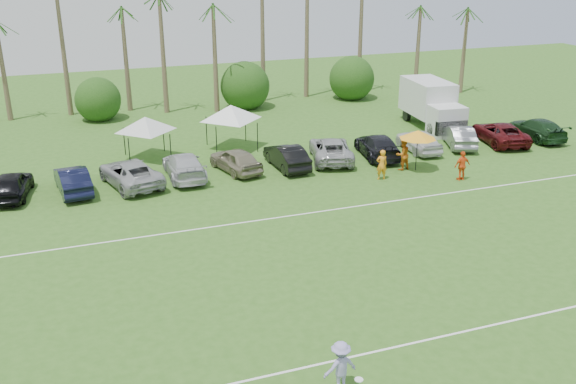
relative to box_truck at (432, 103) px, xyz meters
name	(u,v)px	position (x,y,z in m)	size (l,w,h in m)	color
field_lines	(307,273)	(-17.48, -18.64, -1.82)	(80.00, 12.10, 0.01)	white
palm_tree_2	(0,1)	(-29.48, 11.36, 7.39)	(2.40, 2.40, 10.90)	brown
palm_tree_4	(116,21)	(-21.48, 11.36, 5.66)	(2.40, 2.40, 8.90)	brown
palm_tree_5	(167,8)	(-17.48, 11.36, 6.53)	(2.40, 2.40, 9.90)	brown
palm_tree_8	(320,14)	(-4.48, 11.36, 5.66)	(2.40, 2.40, 8.90)	brown
palm_tree_9	(373,2)	(0.52, 11.36, 6.53)	(2.40, 2.40, 9.90)	brown
bush_tree_1	(96,94)	(-23.48, 12.36, -0.03)	(4.00, 4.00, 4.00)	brown
bush_tree_2	(240,83)	(-11.48, 12.36, -0.03)	(4.00, 4.00, 4.00)	brown
bush_tree_3	(345,76)	(-1.48, 12.36, -0.03)	(4.00, 4.00, 4.00)	brown
sideline_player_a	(382,165)	(-9.09, -9.28, -0.92)	(0.66, 0.43, 1.81)	orange
sideline_player_b	(403,154)	(-7.05, -8.13, -0.86)	(0.94, 0.73, 1.93)	#CF6317
sideline_player_c	(462,166)	(-4.73, -11.00, -0.94)	(1.03, 0.43, 1.76)	#F4581B
box_truck	(432,103)	(0.00, 0.00, 0.00)	(3.13, 6.83, 3.41)	silver
canopy_tent_left	(145,117)	(-21.39, -0.54, 0.94)	(3.98, 3.98, 3.23)	black
canopy_tent_right	(231,105)	(-15.68, -0.20, 1.17)	(4.32, 4.32, 3.50)	black
market_umbrella	(418,134)	(-6.32, -8.52, 0.44)	(2.26, 2.26, 2.52)	black
frisbee_player	(340,366)	(-19.34, -26.02, -0.98)	(1.17, 0.84, 1.69)	#9B92CF
parked_car_0	(12,185)	(-29.37, -5.01, -1.09)	(1.73, 4.30, 1.47)	black
parked_car_1	(73,180)	(-26.21, -5.32, -1.09)	(1.55, 4.45, 1.47)	black
parked_car_2	(130,173)	(-23.05, -5.24, -1.09)	(2.43, 5.27, 1.47)	#A4A4A5
parked_car_3	(184,166)	(-19.90, -4.98, -1.09)	(2.05, 5.05, 1.47)	silver
parked_car_4	(236,160)	(-16.74, -4.96, -1.09)	(1.73, 4.30, 1.47)	gray
parked_car_5	(287,156)	(-13.59, -5.37, -1.09)	(1.55, 4.45, 1.47)	black
parked_car_6	(331,149)	(-10.43, -4.95, -1.09)	(2.43, 5.27, 1.47)	#A6A6A6
parked_car_7	(377,146)	(-7.28, -5.27, -1.09)	(2.05, 5.05, 1.47)	black
parked_car_8	(419,141)	(-4.12, -5.14, -1.09)	(1.73, 4.30, 1.47)	silver
parked_car_9	(459,136)	(-0.97, -5.11, -1.09)	(1.55, 4.45, 1.47)	slate
parked_car_10	(500,133)	(2.19, -5.37, -1.09)	(2.43, 5.27, 1.47)	#541013
parked_car_11	(537,129)	(5.35, -5.38, -1.09)	(2.05, 5.05, 1.47)	#19381A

